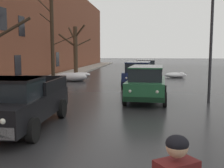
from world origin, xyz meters
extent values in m
cube|color=#A8A399|center=(-6.42, 18.00, 0.08)|extent=(2.59, 80.00, 0.16)
cube|color=brown|center=(-8.21, 18.00, 5.57)|extent=(0.60, 80.00, 11.14)
cube|color=black|center=(-7.92, 28.49, 1.67)|extent=(0.08, 1.10, 1.60)
cube|color=black|center=(-7.92, 18.65, 1.48)|extent=(0.08, 1.10, 1.60)
cube|color=black|center=(-7.92, 16.64, 4.82)|extent=(0.08, 1.10, 1.60)
cube|color=black|center=(-7.92, 19.58, 4.57)|extent=(0.08, 1.10, 1.60)
ellipsoid|color=white|center=(-4.49, 25.50, 0.23)|extent=(1.92, 1.50, 0.45)
ellipsoid|color=white|center=(-4.84, 25.64, 0.21)|extent=(0.50, 0.42, 0.42)
ellipsoid|color=white|center=(4.95, 25.65, 0.25)|extent=(2.12, 1.10, 0.50)
ellipsoid|color=white|center=(5.52, 25.48, 0.28)|extent=(0.68, 0.57, 0.57)
ellipsoid|color=white|center=(5.02, 25.81, 0.22)|extent=(0.53, 0.44, 0.44)
ellipsoid|color=white|center=(-4.34, 21.22, 0.38)|extent=(2.78, 1.17, 0.75)
ellipsoid|color=white|center=(-3.53, 21.40, 0.37)|extent=(0.89, 0.74, 0.74)
ellipsoid|color=white|center=(-3.70, 21.35, 0.36)|extent=(0.86, 0.71, 0.71)
cylinder|color=#382B1E|center=(-4.06, 9.70, 3.41)|extent=(2.22, 0.48, 1.35)
cylinder|color=#382B1E|center=(-5.13, 18.88, 3.33)|extent=(0.28, 0.28, 6.65)
cylinder|color=#382B1E|center=(-4.14, 18.92, 3.44)|extent=(2.00, 0.16, 0.84)
cylinder|color=#382B1E|center=(-5.74, 19.26, 5.12)|extent=(1.30, 0.85, 0.89)
cylinder|color=#382B1E|center=(-5.96, 18.81, 6.29)|extent=(1.72, 0.22, 1.72)
cylinder|color=#423323|center=(-5.13, 25.94, 2.53)|extent=(0.43, 0.43, 5.06)
cylinder|color=#423323|center=(-5.59, 26.39, 4.30)|extent=(1.13, 1.12, 1.56)
cylinder|color=#423323|center=(-6.12, 26.35, 3.70)|extent=(2.14, 1.03, 1.46)
cylinder|color=#423323|center=(-4.57, 25.60, 4.58)|extent=(1.32, 0.90, 1.28)
cylinder|color=#423323|center=(-4.38, 26.09, 3.43)|extent=(1.59, 0.42, 0.85)
cube|color=black|center=(-2.12, 6.84, 0.74)|extent=(2.05, 5.02, 0.76)
cube|color=black|center=(-2.10, 6.14, 1.44)|extent=(1.74, 1.63, 0.64)
cube|color=black|center=(-2.10, 6.14, 1.72)|extent=(1.78, 1.68, 0.08)
cube|color=black|center=(-1.23, 7.85, 1.34)|extent=(0.16, 2.39, 0.44)
cube|color=black|center=(-3.06, 7.81, 1.34)|extent=(0.16, 2.39, 0.44)
cube|color=black|center=(-2.18, 9.27, 1.34)|extent=(1.84, 0.14, 0.44)
sphere|color=white|center=(-1.43, 4.38, 0.86)|extent=(0.16, 0.16, 0.16)
cylinder|color=black|center=(-1.10, 5.37, 0.36)|extent=(0.24, 0.72, 0.72)
cylinder|color=black|center=(-1.17, 8.35, 0.36)|extent=(0.24, 0.72, 0.72)
cylinder|color=black|center=(-3.14, 8.30, 0.36)|extent=(0.24, 0.72, 0.72)
cube|color=#1E5633|center=(2.12, 12.41, 0.74)|extent=(2.12, 4.58, 0.80)
cube|color=black|center=(2.12, 12.45, 1.48)|extent=(1.78, 3.23, 0.68)
cube|color=#1E5633|center=(2.12, 12.45, 1.79)|extent=(1.82, 3.29, 0.06)
cube|color=black|center=(1.98, 10.22, 0.46)|extent=(1.81, 0.23, 0.22)
cube|color=black|center=(2.26, 14.59, 0.46)|extent=(1.81, 0.23, 0.22)
cylinder|color=black|center=(2.97, 10.96, 0.34)|extent=(0.22, 0.69, 0.68)
cylinder|color=black|center=(1.09, 11.08, 0.34)|extent=(0.22, 0.69, 0.68)
cylinder|color=black|center=(3.14, 13.73, 0.34)|extent=(0.22, 0.69, 0.68)
cylinder|color=black|center=(1.27, 13.85, 0.34)|extent=(0.22, 0.69, 0.68)
sphere|color=silver|center=(2.57, 10.16, 0.82)|extent=(0.14, 0.14, 0.14)
sphere|color=silver|center=(1.38, 10.23, 0.82)|extent=(0.14, 0.14, 0.14)
cube|color=navy|center=(1.52, 18.40, 0.74)|extent=(2.11, 4.63, 0.80)
cube|color=black|center=(1.52, 18.45, 1.48)|extent=(1.77, 3.25, 0.68)
cube|color=navy|center=(1.52, 18.45, 1.79)|extent=(1.82, 3.32, 0.06)
cube|color=black|center=(1.40, 16.19, 0.46)|extent=(1.84, 0.22, 0.22)
cube|color=black|center=(1.63, 20.62, 0.46)|extent=(1.84, 0.22, 0.22)
cylinder|color=black|center=(2.40, 16.95, 0.34)|extent=(0.22, 0.69, 0.68)
cylinder|color=black|center=(0.49, 17.05, 0.34)|extent=(0.22, 0.69, 0.68)
cylinder|color=black|center=(2.55, 19.76, 0.34)|extent=(0.22, 0.69, 0.68)
cylinder|color=black|center=(0.63, 19.86, 0.34)|extent=(0.22, 0.69, 0.68)
sphere|color=silver|center=(2.01, 16.13, 0.82)|extent=(0.14, 0.14, 0.14)
sphere|color=silver|center=(0.79, 16.19, 0.82)|extent=(0.14, 0.14, 0.14)
cube|color=#B7B7BC|center=(1.96, 24.30, 0.74)|extent=(2.10, 4.79, 0.80)
cube|color=black|center=(1.95, 24.34, 1.48)|extent=(1.76, 3.37, 0.68)
cube|color=#B7B7BC|center=(1.95, 24.34, 1.79)|extent=(1.80, 3.44, 0.06)
cube|color=#525254|center=(2.10, 22.01, 0.46)|extent=(1.78, 0.23, 0.22)
cube|color=#525254|center=(1.81, 26.58, 0.46)|extent=(1.78, 0.23, 0.22)
cylinder|color=black|center=(2.97, 22.91, 0.34)|extent=(0.22, 0.69, 0.68)
cylinder|color=black|center=(1.12, 22.79, 0.34)|extent=(0.22, 0.69, 0.68)
cylinder|color=black|center=(2.79, 25.80, 0.34)|extent=(0.22, 0.69, 0.68)
cylinder|color=black|center=(0.94, 25.69, 0.34)|extent=(0.22, 0.69, 0.68)
sphere|color=silver|center=(2.69, 22.02, 0.82)|extent=(0.14, 0.14, 0.14)
sphere|color=silver|center=(1.52, 21.94, 0.82)|extent=(0.14, 0.14, 0.14)
cube|color=red|center=(1.95, 31.59, 0.60)|extent=(1.97, 4.22, 0.60)
cube|color=black|center=(1.93, 31.79, 1.16)|extent=(1.58, 2.24, 0.52)
cube|color=red|center=(1.93, 31.79, 1.39)|extent=(1.61, 2.28, 0.06)
cube|color=#520B0B|center=(2.11, 29.60, 0.42)|extent=(1.60, 0.25, 0.22)
cube|color=#520B0B|center=(1.78, 33.58, 0.42)|extent=(1.60, 0.25, 0.22)
cylinder|color=black|center=(2.89, 30.40, 0.30)|extent=(0.23, 0.61, 0.60)
cylinder|color=black|center=(1.22, 30.26, 0.30)|extent=(0.23, 0.61, 0.60)
cylinder|color=black|center=(2.67, 32.93, 0.30)|extent=(0.23, 0.61, 0.60)
cylinder|color=black|center=(1.00, 32.78, 0.30)|extent=(0.23, 0.61, 0.60)
sphere|color=silver|center=(2.65, 29.62, 0.68)|extent=(0.14, 0.14, 0.14)
sphere|color=silver|center=(1.59, 29.53, 0.68)|extent=(0.14, 0.14, 0.14)
sphere|color=tan|center=(2.39, 0.78, 1.64)|extent=(0.22, 0.22, 0.22)
ellipsoid|color=black|center=(2.39, 0.78, 1.68)|extent=(0.23, 0.23, 0.17)
cylinder|color=#28282D|center=(5.22, 12.25, 2.66)|extent=(0.14, 0.14, 5.33)
camera|label=1|loc=(2.07, -1.93, 2.59)|focal=44.33mm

